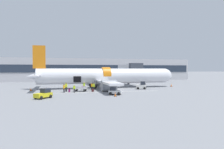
{
  "coord_description": "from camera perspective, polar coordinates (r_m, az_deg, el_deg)",
  "views": [
    {
      "loc": [
        -11.7,
        -43.32,
        4.7
      ],
      "look_at": [
        -0.21,
        1.04,
        3.39
      ],
      "focal_mm": 32.0,
      "sensor_mm": 36.0,
      "label": 1
    }
  ],
  "objects": [
    {
      "name": "ground_crew_driver",
      "position": [
        44.56,
        -5.82,
        -3.35
      ],
      "size": [
        0.47,
        0.54,
        1.57
      ],
      "color": "#2D2D33",
      "rests_on": "ground_plane"
    },
    {
      "name": "ground_crew_marshal",
      "position": [
        40.08,
        -10.72,
        -3.95
      ],
      "size": [
        0.5,
        0.49,
        1.55
      ],
      "color": "#2D2D33",
      "rests_on": "ground_plane"
    },
    {
      "name": "baggage_tug_mid",
      "position": [
        46.6,
        8.43,
        -3.27
      ],
      "size": [
        2.55,
        2.1,
        1.78
      ],
      "color": "silver",
      "rests_on": "ground_plane"
    },
    {
      "name": "ground_crew_supervisor",
      "position": [
        43.28,
        -5.28,
        -3.44
      ],
      "size": [
        0.53,
        0.53,
        1.66
      ],
      "color": "black",
      "rests_on": "ground_plane"
    },
    {
      "name": "suitcase_on_tarmac_upright",
      "position": [
        41.08,
        -12.1,
        -4.49
      ],
      "size": [
        0.37,
        0.31,
        0.78
      ],
      "color": "#721951",
      "rests_on": "ground_plane"
    },
    {
      "name": "safety_cone_wingtip",
      "position": [
        42.21,
        1.07,
        -4.29
      ],
      "size": [
        0.57,
        0.57,
        0.72
      ],
      "color": "black",
      "rests_on": "ground_plane"
    },
    {
      "name": "ground_plane",
      "position": [
        45.12,
        0.59,
        -4.34
      ],
      "size": [
        500.0,
        500.0,
        0.0
      ],
      "primitive_type": "plane",
      "color": "gray"
    },
    {
      "name": "apron_marking_line",
      "position": [
        40.68,
        -0.82,
        -4.99
      ],
      "size": [
        21.16,
        1.21,
        0.01
      ],
      "color": "silver",
      "rests_on": "ground_plane"
    },
    {
      "name": "safety_cone_engine_left",
      "position": [
        34.06,
        0.95,
        -5.65
      ],
      "size": [
        0.49,
        0.49,
        0.79
      ],
      "color": "black",
      "rests_on": "ground_plane"
    },
    {
      "name": "airplane",
      "position": [
        48.86,
        -2.3,
        -0.56
      ],
      "size": [
        36.04,
        29.01,
        9.97
      ],
      "color": "silver",
      "rests_on": "ground_plane"
    },
    {
      "name": "ground_crew_helper",
      "position": [
        40.69,
        -13.53,
        -3.77
      ],
      "size": [
        0.54,
        0.55,
        1.7
      ],
      "color": "#2D2D33",
      "rests_on": "ground_plane"
    },
    {
      "name": "jet_bridge_stub",
      "position": [
        58.64,
        5.04,
        1.51
      ],
      "size": [
        3.53,
        13.51,
        6.23
      ],
      "color": "#4C4C51",
      "rests_on": "ground_plane"
    },
    {
      "name": "baggage_tug_rear",
      "position": [
        36.22,
        0.78,
        -4.88
      ],
      "size": [
        2.61,
        2.29,
        1.41
      ],
      "color": "white",
      "rests_on": "ground_plane"
    },
    {
      "name": "terminal_strip",
      "position": [
        81.84,
        -6.31,
        1.38
      ],
      "size": [
        83.73,
        11.39,
        8.69
      ],
      "color": "#B2B2B7",
      "rests_on": "ground_plane"
    },
    {
      "name": "baggage_tug_lead",
      "position": [
        33.59,
        -18.93,
        -5.33
      ],
      "size": [
        2.87,
        3.0,
        1.59
      ],
      "color": "yellow",
      "rests_on": "ground_plane"
    },
    {
      "name": "ground_crew_loader_a",
      "position": [
        44.63,
        -8.0,
        -3.23
      ],
      "size": [
        0.48,
        0.61,
        1.74
      ],
      "color": "#1E2338",
      "rests_on": "ground_plane"
    },
    {
      "name": "safety_cone_tail",
      "position": [
        46.18,
        -22.17,
        -3.97
      ],
      "size": [
        0.62,
        0.62,
        0.61
      ],
      "color": "black",
      "rests_on": "ground_plane"
    },
    {
      "name": "suitcase_on_tarmac_spare",
      "position": [
        40.93,
        -5.54,
        -4.52
      ],
      "size": [
        0.47,
        0.43,
        0.73
      ],
      "color": "#4C1E1E",
      "rests_on": "ground_plane"
    },
    {
      "name": "safety_cone_nose",
      "position": [
        55.29,
        16.59,
        -2.96
      ],
      "size": [
        0.63,
        0.63,
        0.7
      ],
      "color": "black",
      "rests_on": "ground_plane"
    },
    {
      "name": "baggage_cart_loading",
      "position": [
        42.17,
        -8.86,
        -4.06
      ],
      "size": [
        3.7,
        2.49,
        1.02
      ],
      "color": "silver",
      "rests_on": "ground_plane"
    },
    {
      "name": "ground_crew_loader_b",
      "position": [
        42.41,
        -12.95,
        -3.44
      ],
      "size": [
        0.59,
        0.59,
        1.85
      ],
      "color": "black",
      "rests_on": "ground_plane"
    }
  ]
}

